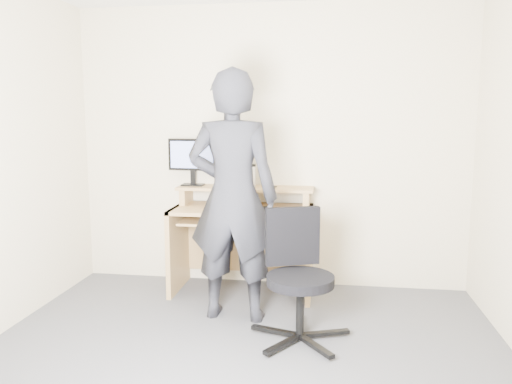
% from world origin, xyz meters
% --- Properties ---
extents(ground, '(3.50, 3.50, 0.00)m').
position_xyz_m(ground, '(0.00, 0.00, 0.00)').
color(ground, '#535358').
rests_on(ground, ground).
extents(back_wall, '(3.50, 0.02, 2.50)m').
position_xyz_m(back_wall, '(0.00, 1.75, 1.25)').
color(back_wall, beige).
rests_on(back_wall, ground).
extents(desk, '(1.20, 0.60, 0.91)m').
position_xyz_m(desk, '(-0.20, 1.53, 0.55)').
color(desk, tan).
rests_on(desk, ground).
extents(monitor, '(0.44, 0.12, 0.42)m').
position_xyz_m(monitor, '(-0.68, 1.61, 1.16)').
color(monitor, black).
rests_on(monitor, desk).
extents(external_drive, '(0.10, 0.14, 0.20)m').
position_xyz_m(external_drive, '(-0.21, 1.62, 1.01)').
color(external_drive, black).
rests_on(external_drive, desk).
extents(travel_mug, '(0.10, 0.10, 0.18)m').
position_xyz_m(travel_mug, '(-0.15, 1.60, 1.00)').
color(travel_mug, '#B6B6BB').
rests_on(travel_mug, desk).
extents(smartphone, '(0.10, 0.14, 0.01)m').
position_xyz_m(smartphone, '(0.03, 1.58, 0.92)').
color(smartphone, black).
rests_on(smartphone, desk).
extents(charger, '(0.05, 0.05, 0.03)m').
position_xyz_m(charger, '(-0.31, 1.51, 0.93)').
color(charger, black).
rests_on(charger, desk).
extents(headphones, '(0.19, 0.19, 0.06)m').
position_xyz_m(headphones, '(-0.39, 1.66, 0.92)').
color(headphones, silver).
rests_on(headphones, desk).
extents(keyboard, '(0.48, 0.24, 0.03)m').
position_xyz_m(keyboard, '(-0.27, 1.36, 0.67)').
color(keyboard, black).
rests_on(keyboard, desk).
extents(mouse, '(0.10, 0.07, 0.04)m').
position_xyz_m(mouse, '(0.02, 1.35, 0.77)').
color(mouse, black).
rests_on(mouse, desk).
extents(office_chair, '(0.70, 0.67, 0.87)m').
position_xyz_m(office_chair, '(0.33, 0.61, 0.48)').
color(office_chair, black).
rests_on(office_chair, ground).
extents(person, '(0.70, 0.48, 1.87)m').
position_xyz_m(person, '(-0.18, 0.89, 0.93)').
color(person, black).
rests_on(person, ground).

